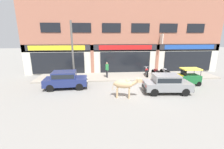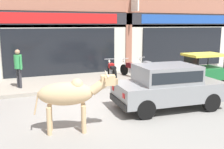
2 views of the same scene
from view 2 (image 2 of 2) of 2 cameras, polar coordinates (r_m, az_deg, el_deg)
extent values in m
plane|color=gray|center=(8.94, -3.40, -7.07)|extent=(90.00, 90.00, 0.00)
cube|color=gray|center=(12.51, -9.11, -1.61)|extent=(19.00, 3.31, 0.15)
cube|color=beige|center=(14.15, -11.11, 6.43)|extent=(23.00, 0.55, 3.40)
cube|color=#28282D|center=(13.80, -11.06, 11.93)|extent=(22.08, 0.08, 0.64)
cube|color=black|center=(13.86, -10.80, 4.90)|extent=(5.83, 0.10, 2.40)
cube|color=red|center=(13.77, -11.03, 11.94)|extent=(6.13, 0.05, 0.52)
cube|color=#9E604C|center=(15.09, 3.64, 6.88)|extent=(0.36, 0.12, 3.40)
cube|color=black|center=(17.11, 15.38, 5.81)|extent=(5.83, 0.10, 2.40)
cube|color=#1E479E|center=(17.03, 15.71, 11.50)|extent=(6.13, 0.05, 0.52)
cube|color=silver|center=(14.78, 5.05, 15.70)|extent=(0.08, 0.80, 1.10)
ellipsoid|color=tan|center=(6.76, -10.01, -4.17)|extent=(1.48, 0.83, 0.60)
sphere|color=tan|center=(6.70, -7.67, -2.24)|extent=(0.32, 0.32, 0.32)
cylinder|color=tan|center=(7.09, -6.25, -8.92)|extent=(0.12, 0.12, 0.72)
cylinder|color=tan|center=(6.82, -6.15, -9.73)|extent=(0.12, 0.12, 0.72)
cylinder|color=tan|center=(7.11, -13.34, -9.10)|extent=(0.12, 0.12, 0.72)
cylinder|color=tan|center=(6.85, -13.53, -9.91)|extent=(0.12, 0.12, 0.72)
cylinder|color=tan|center=(6.75, -3.06, -2.72)|extent=(0.51, 0.34, 0.43)
cube|color=tan|center=(6.74, -0.88, -1.24)|extent=(0.40, 0.30, 0.26)
cube|color=#957A57|center=(6.77, 0.64, -1.52)|extent=(0.17, 0.19, 0.14)
cone|color=beige|center=(6.79, -1.33, 0.41)|extent=(0.12, 0.08, 0.19)
cone|color=beige|center=(6.60, -1.11, 0.09)|extent=(0.12, 0.08, 0.19)
cube|color=tan|center=(6.87, -1.72, -0.50)|extent=(0.07, 0.15, 0.10)
cube|color=tan|center=(6.56, -1.38, -1.04)|extent=(0.07, 0.15, 0.10)
cylinder|color=tan|center=(6.88, -16.15, -6.08)|extent=(0.17, 0.08, 0.60)
cylinder|color=black|center=(10.11, 15.72, -3.58)|extent=(0.61, 0.23, 0.60)
cylinder|color=black|center=(8.99, 20.78, -5.68)|extent=(0.61, 0.23, 0.60)
cylinder|color=black|center=(9.07, 3.46, -4.83)|extent=(0.61, 0.23, 0.60)
cylinder|color=black|center=(7.81, 7.32, -7.54)|extent=(0.61, 0.23, 0.60)
cube|color=gray|center=(8.85, 12.15, -3.45)|extent=(3.61, 1.86, 0.60)
cube|color=gray|center=(8.68, 11.73, 0.21)|extent=(2.00, 1.58, 0.56)
cube|color=black|center=(8.68, 11.73, 0.21)|extent=(1.85, 1.59, 0.35)
cube|color=black|center=(9.87, 20.87, -3.77)|extent=(0.24, 1.52, 0.20)
cube|color=black|center=(8.21, 1.50, -5.94)|extent=(0.24, 1.52, 0.20)
sphere|color=silver|center=(10.18, 19.44, -1.49)|extent=(0.14, 0.14, 0.14)
sphere|color=silver|center=(9.46, 22.94, -2.66)|extent=(0.14, 0.14, 0.14)
cube|color=red|center=(8.57, 0.25, -2.99)|extent=(0.04, 0.16, 0.14)
cube|color=red|center=(7.66, 2.56, -4.68)|extent=(0.04, 0.16, 0.14)
cylinder|color=black|center=(11.52, 15.28, -2.21)|extent=(0.44, 0.14, 0.44)
cylinder|color=black|center=(12.08, 22.74, -2.07)|extent=(0.44, 0.14, 0.44)
cylinder|color=black|center=(12.85, 19.64, -1.12)|extent=(0.44, 0.14, 0.44)
cube|color=#19602D|center=(11.98, 18.90, -0.20)|extent=(1.76, 1.23, 0.70)
cube|color=yellow|center=(11.43, 15.39, -0.01)|extent=(0.40, 0.88, 0.52)
cylinder|color=black|center=(11.15, 18.35, 2.30)|extent=(0.04, 0.04, 0.55)
cylinder|color=black|center=(11.93, 15.46, 2.99)|extent=(0.04, 0.04, 0.55)
cylinder|color=black|center=(11.98, 23.21, 2.53)|extent=(0.04, 0.04, 0.55)
cylinder|color=black|center=(12.71, 20.20, 3.18)|extent=(0.04, 0.04, 0.55)
cube|color=#DBCC42|center=(11.88, 19.35, 4.08)|extent=(1.66, 1.17, 0.10)
cube|color=black|center=(11.54, 16.85, 2.63)|extent=(0.07, 0.93, 0.50)
cylinder|color=black|center=(13.47, -0.57, 0.95)|extent=(0.20, 0.57, 0.56)
cylinder|color=black|center=(12.27, 0.56, -0.04)|extent=(0.20, 0.57, 0.56)
cube|color=#B2B5BA|center=(12.84, -0.01, 0.64)|extent=(0.25, 0.35, 0.24)
cube|color=red|center=(12.95, -0.15, 1.89)|extent=(0.31, 0.44, 0.24)
cube|color=black|center=(12.57, 0.21, 1.52)|extent=(0.31, 0.55, 0.12)
cylinder|color=#B2B5BA|center=(13.37, -0.52, 2.17)|extent=(0.09, 0.27, 0.59)
cylinder|color=#B2B5BA|center=(13.37, -0.55, 3.38)|extent=(0.52, 0.13, 0.03)
sphere|color=silver|center=(13.44, -0.60, 2.91)|extent=(0.12, 0.12, 0.12)
cylinder|color=#B2B5BA|center=(12.49, -0.17, -0.03)|extent=(0.15, 0.48, 0.06)
cylinder|color=black|center=(13.64, 2.66, 1.06)|extent=(0.22, 0.57, 0.56)
cylinder|color=black|center=(12.69, 6.11, 0.26)|extent=(0.22, 0.57, 0.56)
cube|color=#B2B5BA|center=(13.14, 4.38, 0.84)|extent=(0.27, 0.36, 0.24)
cube|color=maroon|center=(13.22, 3.96, 2.05)|extent=(0.32, 0.44, 0.24)
cube|color=black|center=(12.91, 5.07, 1.73)|extent=(0.33, 0.56, 0.12)
cylinder|color=#B2B5BA|center=(13.54, 2.83, 2.27)|extent=(0.10, 0.27, 0.59)
cylinder|color=#B2B5BA|center=(13.54, 2.74, 3.47)|extent=(0.51, 0.15, 0.03)
sphere|color=silver|center=(13.60, 2.58, 2.99)|extent=(0.12, 0.12, 0.12)
cylinder|color=#B2B5BA|center=(12.81, 5.02, 0.20)|extent=(0.17, 0.48, 0.06)
cylinder|color=black|center=(14.23, 6.26, 1.42)|extent=(0.23, 0.57, 0.56)
cylinder|color=black|center=(13.33, 9.82, 0.68)|extent=(0.23, 0.57, 0.56)
cube|color=#B2B5BA|center=(13.75, 8.04, 1.21)|extent=(0.27, 0.36, 0.24)
cube|color=#A8AAB2|center=(13.83, 7.61, 2.37)|extent=(0.32, 0.44, 0.24)
cube|color=black|center=(13.54, 8.76, 2.07)|extent=(0.33, 0.56, 0.12)
cylinder|color=#B2B5BA|center=(14.14, 6.44, 2.58)|extent=(0.10, 0.27, 0.59)
cylinder|color=#B2B5BA|center=(14.13, 6.36, 3.73)|extent=(0.51, 0.15, 0.03)
sphere|color=silver|center=(14.19, 6.19, 3.27)|extent=(0.12, 0.12, 0.12)
cylinder|color=#B2B5BA|center=(13.44, 8.74, 0.62)|extent=(0.17, 0.48, 0.06)
cylinder|color=#2D2D33|center=(11.59, -19.78, -0.69)|extent=(0.11, 0.11, 0.82)
cylinder|color=#2D2D33|center=(11.44, -19.34, -0.81)|extent=(0.11, 0.11, 0.82)
cylinder|color=#33934C|center=(11.40, -19.78, 2.65)|extent=(0.32, 0.32, 0.56)
cylinder|color=#33934C|center=(11.59, -20.27, 2.60)|extent=(0.08, 0.08, 0.56)
cylinder|color=#33934C|center=(11.22, -19.25, 2.41)|extent=(0.08, 0.08, 0.56)
sphere|color=tan|center=(11.35, -19.91, 4.64)|extent=(0.20, 0.20, 0.20)
camera|label=1|loc=(3.96, 164.06, 13.36)|focal=24.00mm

